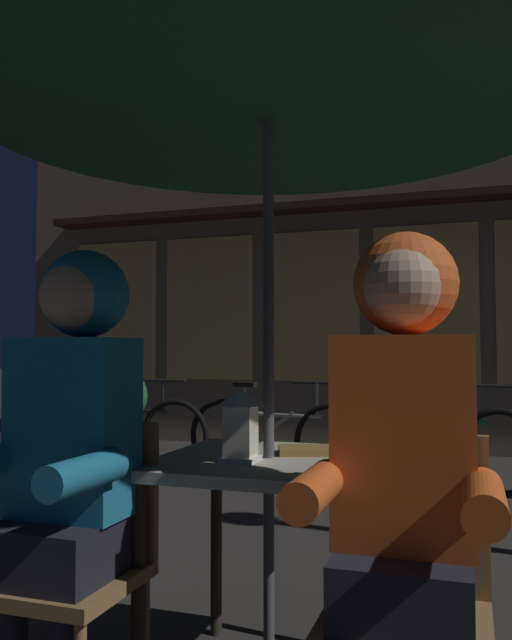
# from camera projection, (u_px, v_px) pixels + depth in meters

# --- Properties ---
(cafe_table) EXTENTS (0.72, 0.72, 0.74)m
(cafe_table) POSITION_uv_depth(u_px,v_px,m) (269.00, 488.00, 2.13)
(cafe_table) COLOR #B2AD9E
(cafe_table) RESTS_ON ground_plane
(patio_umbrella) EXTENTS (2.10, 2.10, 2.31)m
(patio_umbrella) POSITION_uv_depth(u_px,v_px,m) (268.00, 66.00, 2.19)
(patio_umbrella) COLOR #4C4C51
(patio_umbrella) RESTS_ON ground_plane
(lantern) EXTENTS (0.11, 0.11, 0.23)m
(lantern) POSITION_uv_depth(u_px,v_px,m) (241.00, 423.00, 2.06)
(lantern) COLOR white
(lantern) RESTS_ON cafe_table
(chair_left) EXTENTS (0.40, 0.40, 0.87)m
(chair_left) POSITION_uv_depth(u_px,v_px,m) (78.00, 553.00, 1.92)
(chair_left) COLOR olive
(chair_left) RESTS_ON ground_plane
(chair_right) EXTENTS (0.40, 0.40, 0.87)m
(chair_right) POSITION_uv_depth(u_px,v_px,m) (408.00, 591.00, 1.62)
(chair_right) COLOR olive
(chair_right) RESTS_ON ground_plane
(person_left_hooded) EXTENTS (0.45, 0.56, 1.40)m
(person_left_hooded) POSITION_uv_depth(u_px,v_px,m) (68.00, 435.00, 1.89)
(person_left_hooded) COLOR black
(person_left_hooded) RESTS_ON ground_plane
(person_right_hooded) EXTENTS (0.45, 0.56, 1.40)m
(person_right_hooded) POSITION_uv_depth(u_px,v_px,m) (404.00, 451.00, 1.58)
(person_right_hooded) COLOR black
(person_right_hooded) RESTS_ON ground_plane
(shopfront_building) EXTENTS (10.00, 0.93, 6.20)m
(shopfront_building) POSITION_uv_depth(u_px,v_px,m) (426.00, 174.00, 7.30)
(shopfront_building) COLOR #6B5B4C
(shopfront_building) RESTS_ON ground_plane
(bicycle_nearest) EXTENTS (1.68, 0.08, 0.84)m
(bicycle_nearest) POSITION_uv_depth(u_px,v_px,m) (124.00, 432.00, 5.93)
(bicycle_nearest) COLOR black
(bicycle_nearest) RESTS_ON ground_plane
(bicycle_second) EXTENTS (1.67, 0.27, 0.84)m
(bicycle_second) POSITION_uv_depth(u_px,v_px,m) (275.00, 438.00, 5.53)
(bicycle_second) COLOR black
(bicycle_second) RESTS_ON ground_plane
(bicycle_third) EXTENTS (1.67, 0.28, 0.84)m
(bicycle_third) POSITION_uv_depth(u_px,v_px,m) (431.00, 446.00, 5.07)
(bicycle_third) COLOR black
(bicycle_third) RESTS_ON ground_plane
(book) EXTENTS (0.23, 0.20, 0.02)m
(book) POSITION_uv_depth(u_px,v_px,m) (308.00, 450.00, 2.20)
(book) COLOR olive
(book) RESTS_ON cafe_table
(potted_plant) EXTENTS (0.60, 0.60, 0.92)m
(potted_plant) POSITION_uv_depth(u_px,v_px,m) (118.00, 404.00, 6.64)
(potted_plant) COLOR brown
(potted_plant) RESTS_ON ground_plane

